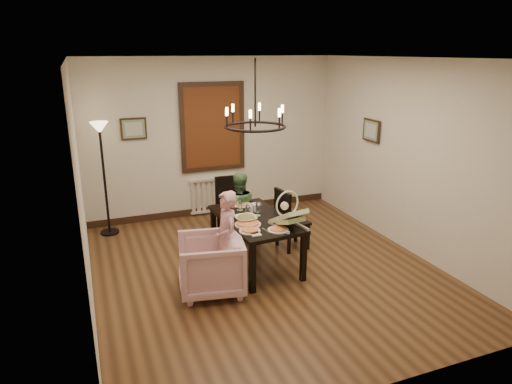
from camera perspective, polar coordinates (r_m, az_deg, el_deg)
room_shell at (r=6.21m, az=0.00°, el=3.43°), size 4.51×5.00×2.81m
dining_table at (r=6.27m, az=-0.09°, el=-3.91°), size 0.95×1.56×0.70m
chair_far at (r=7.27m, az=-3.06°, el=-2.00°), size 0.45×0.45×0.98m
chair_right at (r=6.89m, az=4.64°, el=-3.31°), size 0.46×0.46×0.94m
armchair at (r=5.72m, az=-5.69°, el=-9.03°), size 0.92×0.91×0.72m
elderly_woman at (r=5.80m, az=-3.68°, el=-6.85°), size 0.25×0.38×1.03m
seated_man at (r=6.95m, az=-2.17°, el=-3.00°), size 0.51×0.42×0.96m
baby_bouncer at (r=5.86m, az=4.09°, el=-2.89°), size 0.45×0.56×0.33m
salad_bowl at (r=6.09m, az=-1.27°, el=-3.31°), size 0.34×0.34×0.08m
pizza_platter at (r=5.96m, az=-1.03°, el=-3.99°), size 0.34×0.34×0.04m
drinking_glass at (r=6.34m, az=-1.05°, el=-2.25°), size 0.06×0.06×0.12m
window_blinds at (r=8.12m, az=-5.43°, el=8.08°), size 1.00×0.03×1.40m
radiator at (r=8.42m, az=-5.23°, el=-0.32°), size 0.92×0.12×0.62m
picture_back at (r=7.86m, az=-15.04°, el=7.64°), size 0.42×0.03×0.36m
picture_right at (r=7.66m, az=14.21°, el=7.47°), size 0.03×0.42×0.36m
floor_lamp at (r=7.66m, az=-18.39°, el=1.35°), size 0.30×0.30×1.80m
chandelier at (r=5.92m, az=-0.10°, el=8.18°), size 0.80×0.80×0.04m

